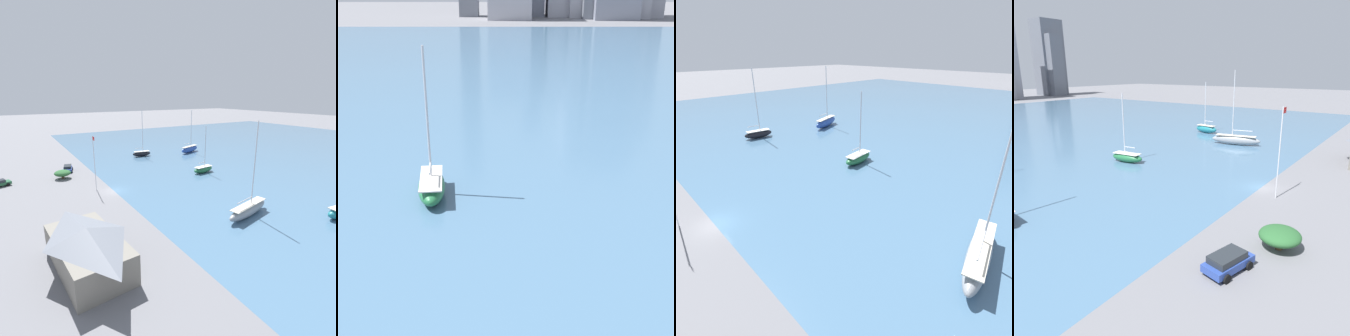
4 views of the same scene
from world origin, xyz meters
TOP-DOWN VIEW (x-y plane):
  - ground_plane at (0.00, 0.00)m, footprint 500.00×500.00m
  - harbor_water at (0.00, 70.00)m, footprint 180.00×140.00m
  - boat_shed at (22.27, -11.05)m, footprint 12.96×7.61m
  - flag_pole at (-2.48, -2.91)m, footprint 1.24×0.14m
  - yard_shrub at (-14.35, -7.47)m, footprint 3.76×3.76m
  - sailboat_gray at (22.42, 14.94)m, footprint 4.15×10.67m
  - sailboat_blue at (-22.74, 35.57)m, footprint 4.85×9.18m
  - sailboat_black at (-25.92, 18.78)m, footprint 2.48×6.18m
  - sailboat_green at (-1.08, 24.29)m, footprint 2.83×6.31m
  - parked_wagon_blue at (-20.00, -5.24)m, footprint 4.71×3.08m

SIDE VIEW (x-z plane):
  - ground_plane at x=0.00m, z-range 0.00..0.00m
  - harbor_water at x=0.00m, z-range 0.00..0.00m
  - parked_wagon_blue at x=-20.00m, z-range 0.08..1.66m
  - sailboat_green at x=-1.08m, z-range -4.99..6.83m
  - sailboat_black at x=-25.92m, z-range -6.21..8.23m
  - sailboat_gray at x=22.42m, z-range -6.62..8.87m
  - sailboat_blue at x=-22.74m, z-range -5.94..8.31m
  - yard_shrub at x=-14.35m, z-range 0.29..2.33m
  - boat_shed at x=22.27m, z-range 0.00..4.99m
  - flag_pole at x=-2.48m, z-range 0.49..11.92m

